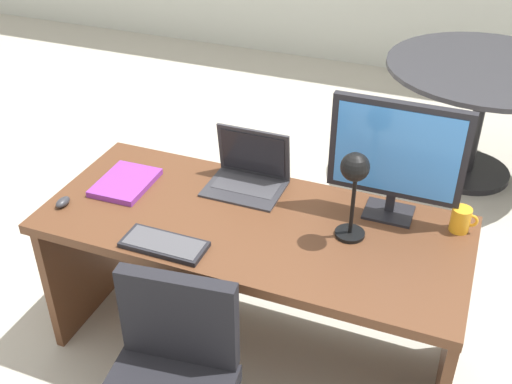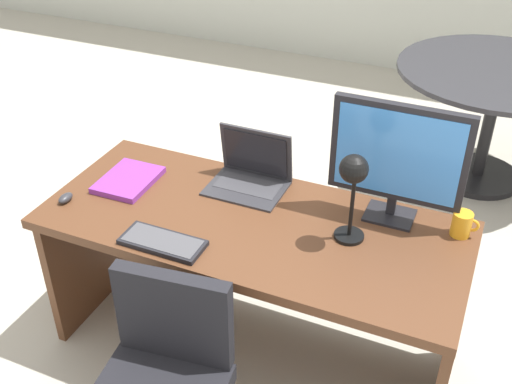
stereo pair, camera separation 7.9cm
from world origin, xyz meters
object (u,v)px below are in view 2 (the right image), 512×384
at_px(mouse, 66,198).
at_px(desk_lamp, 353,180).
at_px(desk, 257,252).
at_px(monitor, 398,156).
at_px(laptop, 252,168).
at_px(coffee_mug, 462,224).
at_px(meeting_table, 495,97).
at_px(keyboard, 163,242).
at_px(book, 128,180).

xyz_separation_m(mouse, desk_lamp, (1.19, 0.22, 0.27)).
bearing_deg(desk, monitor, 22.40).
height_order(laptop, mouse, laptop).
relative_size(laptop, mouse, 4.28).
bearing_deg(laptop, coffee_mug, -1.47).
height_order(coffee_mug, meeting_table, coffee_mug).
xyz_separation_m(coffee_mug, meeting_table, (-0.01, 1.76, -0.20)).
xyz_separation_m(mouse, meeting_table, (1.58, 2.20, -0.16)).
relative_size(laptop, meeting_table, 0.27).
bearing_deg(desk_lamp, monitor, 63.29).
bearing_deg(keyboard, book, 138.65).
distance_m(desk_lamp, book, 1.06).
xyz_separation_m(keyboard, mouse, (-0.54, 0.09, 0.01)).
bearing_deg(desk_lamp, meeting_table, 78.89).
height_order(mouse, meeting_table, meeting_table).
bearing_deg(meeting_table, desk_lamp, -101.11).
height_order(desk_lamp, book, desk_lamp).
bearing_deg(desk, desk_lamp, -2.57).
distance_m(monitor, laptop, 0.67).
height_order(mouse, book, mouse).
relative_size(keyboard, desk_lamp, 0.86).
height_order(monitor, book, monitor).
distance_m(laptop, desk_lamp, 0.61).
relative_size(desk_lamp, coffee_mug, 3.61).
distance_m(laptop, mouse, 0.82).
xyz_separation_m(monitor, laptop, (-0.63, 0.01, -0.21)).
bearing_deg(monitor, coffee_mug, -1.89).
bearing_deg(desk_lamp, coffee_mug, 28.52).
distance_m(mouse, book, 0.29).
distance_m(desk, desk_lamp, 0.62).
bearing_deg(meeting_table, monitor, -98.88).
relative_size(mouse, book, 0.27).
distance_m(desk, laptop, 0.38).
distance_m(mouse, desk_lamp, 1.24).
height_order(laptop, desk_lamp, desk_lamp).
bearing_deg(book, keyboard, -41.35).
distance_m(keyboard, coffee_mug, 1.18).
height_order(keyboard, book, book).
height_order(desk_lamp, meeting_table, desk_lamp).
bearing_deg(desk, mouse, -163.42).
height_order(laptop, meeting_table, laptop).
height_order(desk, laptop, laptop).
height_order(mouse, coffee_mug, coffee_mug).
bearing_deg(meeting_table, keyboard, -114.48).
height_order(monitor, coffee_mug, monitor).
xyz_separation_m(laptop, coffee_mug, (0.92, -0.02, -0.02)).
relative_size(mouse, meeting_table, 0.06).
xyz_separation_m(desk, desk_lamp, (0.40, -0.02, 0.48)).
xyz_separation_m(monitor, keyboard, (-0.77, -0.54, -0.28)).
relative_size(desk, monitor, 3.27).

